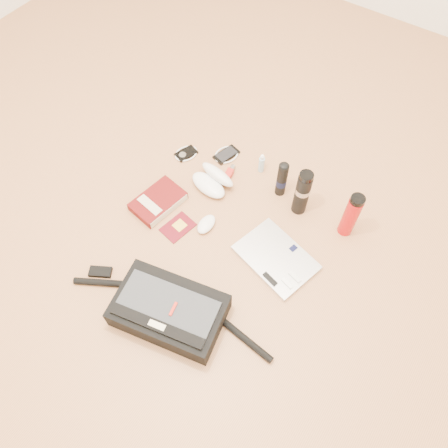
# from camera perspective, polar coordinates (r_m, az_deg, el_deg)

# --- Properties ---
(ground) EXTENTS (4.00, 4.00, 0.00)m
(ground) POSITION_cam_1_polar(r_m,az_deg,el_deg) (1.84, -2.53, -3.40)
(ground) COLOR #A77045
(ground) RESTS_ON ground
(messenger_bag) EXTENTS (0.83, 0.33, 0.12)m
(messenger_bag) POSITION_cam_1_polar(r_m,az_deg,el_deg) (1.68, -7.24, -11.10)
(messenger_bag) COLOR black
(messenger_bag) RESTS_ON ground
(laptop) EXTENTS (0.36, 0.29, 0.03)m
(laptop) POSITION_cam_1_polar(r_m,az_deg,el_deg) (1.82, 6.80, -4.45)
(laptop) COLOR silver
(laptop) RESTS_ON ground
(book) EXTENTS (0.19, 0.25, 0.04)m
(book) POSITION_cam_1_polar(r_m,az_deg,el_deg) (1.97, -8.59, 2.91)
(book) COLOR #4C0A0A
(book) RESTS_ON ground
(passport) EXTENTS (0.12, 0.15, 0.01)m
(passport) POSITION_cam_1_polar(r_m,az_deg,el_deg) (1.90, -6.04, -0.41)
(passport) COLOR #530911
(passport) RESTS_ON ground
(mouse) EXTENTS (0.07, 0.11, 0.03)m
(mouse) POSITION_cam_1_polar(r_m,az_deg,el_deg) (1.88, -2.33, -0.02)
(mouse) COLOR white
(mouse) RESTS_ON ground
(sunglasses_case) EXTENTS (0.21, 0.19, 0.11)m
(sunglasses_case) POSITION_cam_1_polar(r_m,az_deg,el_deg) (1.99, -1.47, 5.77)
(sunglasses_case) COLOR white
(sunglasses_case) RESTS_ON ground
(ipod) EXTENTS (0.11, 0.12, 0.01)m
(ipod) POSITION_cam_1_polar(r_m,az_deg,el_deg) (2.15, -4.98, 9.16)
(ipod) COLOR black
(ipod) RESTS_ON ground
(phone) EXTENTS (0.12, 0.14, 0.01)m
(phone) POSITION_cam_1_polar(r_m,az_deg,el_deg) (2.13, 0.32, 9.05)
(phone) COLOR black
(phone) RESTS_ON ground
(inhaler) EXTENTS (0.04, 0.11, 0.03)m
(inhaler) POSITION_cam_1_polar(r_m,az_deg,el_deg) (2.05, 0.64, 6.53)
(inhaler) COLOR #A9211B
(inhaler) RESTS_ON ground
(spray_bottle) EXTENTS (0.04, 0.04, 0.11)m
(spray_bottle) POSITION_cam_1_polar(r_m,az_deg,el_deg) (2.05, 4.93, 7.83)
(spray_bottle) COLOR #96B9CC
(spray_bottle) RESTS_ON ground
(aerosol_can) EXTENTS (0.05, 0.05, 0.20)m
(aerosol_can) POSITION_cam_1_polar(r_m,az_deg,el_deg) (1.94, 7.57, 5.87)
(aerosol_can) COLOR black
(aerosol_can) RESTS_ON ground
(thermos_black) EXTENTS (0.08, 0.08, 0.24)m
(thermos_black) POSITION_cam_1_polar(r_m,az_deg,el_deg) (1.88, 10.19, 4.06)
(thermos_black) COLOR black
(thermos_black) RESTS_ON ground
(thermos_red) EXTENTS (0.07, 0.07, 0.24)m
(thermos_red) POSITION_cam_1_polar(r_m,az_deg,el_deg) (1.86, 16.24, 1.10)
(thermos_red) COLOR #A90E10
(thermos_red) RESTS_ON ground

